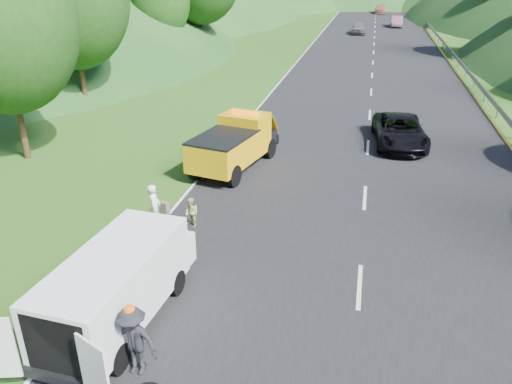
% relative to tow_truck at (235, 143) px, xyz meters
% --- Properties ---
extents(ground, '(320.00, 320.00, 0.00)m').
position_rel_tow_truck_xyz_m(ground, '(2.73, -6.03, -1.14)').
color(ground, '#38661E').
rests_on(ground, ground).
extents(road_surface, '(14.00, 200.00, 0.02)m').
position_rel_tow_truck_xyz_m(road_surface, '(5.73, 33.97, -1.13)').
color(road_surface, black).
rests_on(road_surface, ground).
extents(guardrail, '(0.06, 140.00, 1.52)m').
position_rel_tow_truck_xyz_m(guardrail, '(13.03, 46.47, -1.14)').
color(guardrail, gray).
rests_on(guardrail, ground).
extents(tree_line_left, '(14.00, 140.00, 14.00)m').
position_rel_tow_truck_xyz_m(tree_line_left, '(-16.27, 53.97, -1.14)').
color(tree_line_left, '#224F17').
rests_on(tree_line_left, ground).
extents(tow_truck, '(3.07, 5.69, 2.32)m').
position_rel_tow_truck_xyz_m(tow_truck, '(0.00, 0.00, 0.00)').
color(tow_truck, black).
rests_on(tow_truck, ground).
extents(white_van, '(3.10, 5.81, 2.01)m').
position_rel_tow_truck_xyz_m(white_van, '(-0.09, -10.81, 0.00)').
color(white_van, black).
rests_on(white_van, ground).
extents(woman, '(0.58, 0.70, 1.65)m').
position_rel_tow_truck_xyz_m(woman, '(-1.16, -6.17, -1.14)').
color(woman, white).
rests_on(woman, ground).
extents(child, '(0.64, 0.61, 1.04)m').
position_rel_tow_truck_xyz_m(child, '(-0.04, -5.68, -1.14)').
color(child, '#C3C96B').
rests_on(child, ground).
extents(worker, '(1.15, 0.72, 1.71)m').
position_rel_tow_truck_xyz_m(worker, '(1.02, -12.38, -1.14)').
color(worker, black).
rests_on(worker, ground).
extents(suitcase, '(0.40, 0.31, 0.57)m').
position_rel_tow_truck_xyz_m(suitcase, '(-1.25, -5.19, -0.85)').
color(suitcase, '#5C5A45').
rests_on(suitcase, ground).
extents(passing_suv, '(2.82, 5.32, 1.43)m').
position_rel_tow_truck_xyz_m(passing_suv, '(7.20, 4.74, -1.14)').
color(passing_suv, black).
rests_on(passing_suv, ground).
extents(dist_car_a, '(1.79, 4.46, 1.52)m').
position_rel_tow_truck_xyz_m(dist_car_a, '(3.65, 49.03, -1.14)').
color(dist_car_a, '#4F4D52').
rests_on(dist_car_a, ground).
extents(dist_car_b, '(1.59, 4.55, 1.50)m').
position_rel_tow_truck_xyz_m(dist_car_b, '(8.69, 58.31, -1.14)').
color(dist_car_b, '#684554').
rests_on(dist_car_b, ground).
extents(dist_car_c, '(2.13, 5.24, 1.52)m').
position_rel_tow_truck_xyz_m(dist_car_c, '(6.51, 80.11, -1.14)').
color(dist_car_c, '#99584C').
rests_on(dist_car_c, ground).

